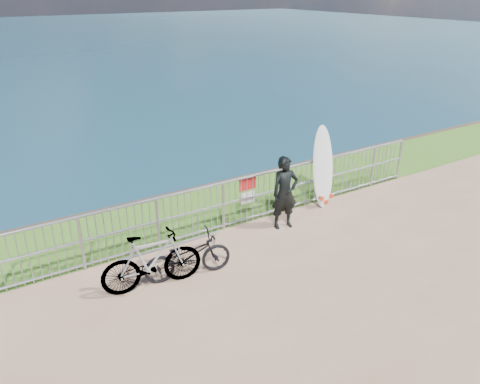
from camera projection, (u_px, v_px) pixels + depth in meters
grass_strip at (219, 205)px, 11.32m from camera, size 120.00×120.00×0.00m
railing at (244, 200)px, 10.24m from camera, size 10.06×0.10×1.13m
surfer at (285, 193)px, 10.01m from camera, size 0.66×0.49×1.63m
surfboard at (323, 170)px, 10.99m from camera, size 0.61×0.57×1.96m
bicycle_near at (188, 256)px, 8.41m from camera, size 1.68×0.81×0.85m
bicycle_far at (152, 261)px, 8.06m from camera, size 1.83×0.73×1.07m
bike_rack at (172, 247)px, 8.85m from camera, size 2.01×0.05×0.42m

